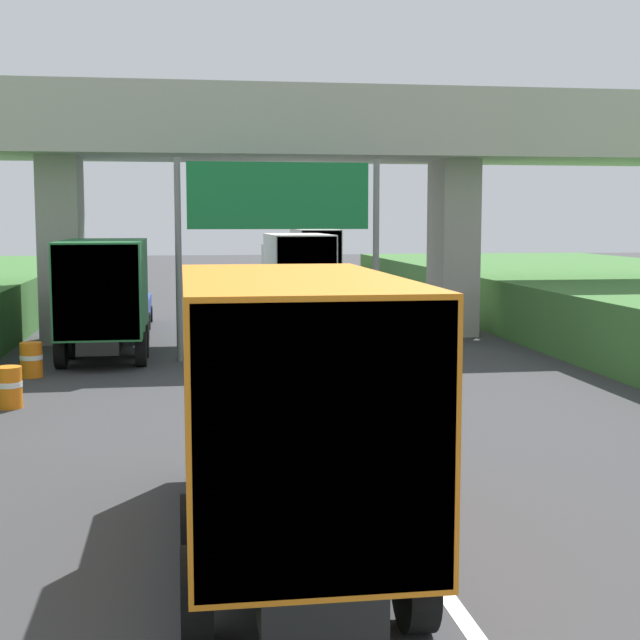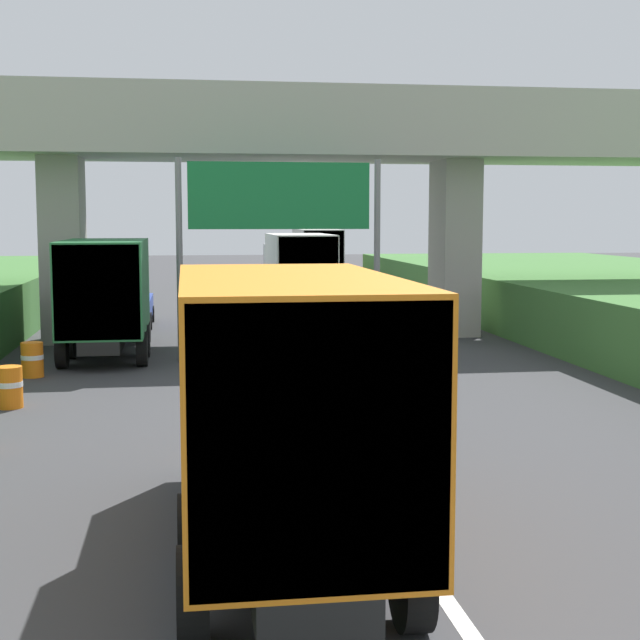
% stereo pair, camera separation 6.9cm
% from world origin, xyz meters
% --- Properties ---
extents(lane_centre_stripe, '(0.20, 85.59, 0.01)m').
position_xyz_m(lane_centre_stripe, '(0.00, 22.80, 0.00)').
color(lane_centre_stripe, white).
rests_on(lane_centre_stripe, ground).
extents(overpass_bridge, '(40.00, 4.80, 8.25)m').
position_xyz_m(overpass_bridge, '(0.00, 28.49, 6.28)').
color(overpass_bridge, '#ADA89E').
rests_on(overpass_bridge, ground).
extents(overhead_highway_sign, '(5.88, 0.18, 5.75)m').
position_xyz_m(overhead_highway_sign, '(0.00, 23.61, 4.29)').
color(overhead_highway_sign, slate).
rests_on(overhead_highway_sign, ground).
extents(truck_orange, '(2.44, 7.30, 3.44)m').
position_xyz_m(truck_orange, '(-1.62, 8.02, 1.93)').
color(truck_orange, black).
rests_on(truck_orange, ground).
extents(truck_yellow, '(2.44, 7.30, 3.44)m').
position_xyz_m(truck_yellow, '(4.85, 50.51, 1.93)').
color(truck_yellow, black).
rests_on(truck_yellow, ground).
extents(truck_silver, '(2.44, 7.30, 3.44)m').
position_xyz_m(truck_silver, '(1.80, 34.21, 1.93)').
color(truck_silver, black).
rests_on(truck_silver, ground).
extents(truck_green, '(2.44, 7.30, 3.44)m').
position_xyz_m(truck_green, '(-4.98, 25.06, 1.93)').
color(truck_green, black).
rests_on(truck_green, ground).
extents(car_blue, '(1.86, 4.10, 1.72)m').
position_xyz_m(car_blue, '(-4.86, 32.54, 0.86)').
color(car_blue, '#233D9E').
rests_on(car_blue, ground).
extents(construction_barrel_3, '(0.57, 0.57, 0.90)m').
position_xyz_m(construction_barrel_3, '(-6.48, 17.50, 0.46)').
color(construction_barrel_3, orange).
rests_on(construction_barrel_3, ground).
extents(construction_barrel_4, '(0.57, 0.57, 0.90)m').
position_xyz_m(construction_barrel_4, '(-6.62, 21.43, 0.46)').
color(construction_barrel_4, orange).
rests_on(construction_barrel_4, ground).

